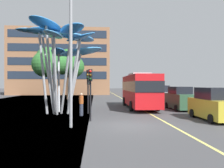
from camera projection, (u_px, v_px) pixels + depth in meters
name	position (u px, v px, depth m)	size (l,w,h in m)	color
ground	(118.00, 126.00, 13.74)	(120.00, 240.00, 0.10)	#424244
red_bus	(139.00, 89.00, 23.61)	(2.79, 9.70, 3.61)	red
leaf_sculpture	(62.00, 42.00, 19.56)	(7.33, 8.71, 7.96)	#9EA0A5
traffic_light_kerb_near	(90.00, 84.00, 15.25)	(0.28, 0.42, 3.48)	black
traffic_light_kerb_far	(88.00, 82.00, 19.13)	(0.28, 0.42, 3.68)	black
traffic_light_island_mid	(88.00, 85.00, 24.20)	(0.28, 0.42, 3.22)	black
car_parked_near	(214.00, 105.00, 15.83)	(2.03, 4.53, 2.25)	gold
car_parked_mid	(180.00, 99.00, 22.18)	(1.91, 4.48, 2.25)	#2D5138
car_parked_far	(160.00, 95.00, 28.87)	(1.99, 4.14, 2.32)	silver
street_lamp	(77.00, 39.00, 13.15)	(1.57, 0.44, 8.06)	gray
tree_pavement_near	(49.00, 63.00, 32.87)	(4.80, 5.30, 8.00)	brown
tree_pavement_far	(68.00, 64.00, 37.55)	(5.29, 3.81, 8.31)	brown
pedestrian	(81.00, 104.00, 17.96)	(0.34, 0.34, 1.80)	#2D3342
backdrop_building	(63.00, 64.00, 58.63)	(23.31, 15.00, 15.47)	#8E6042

